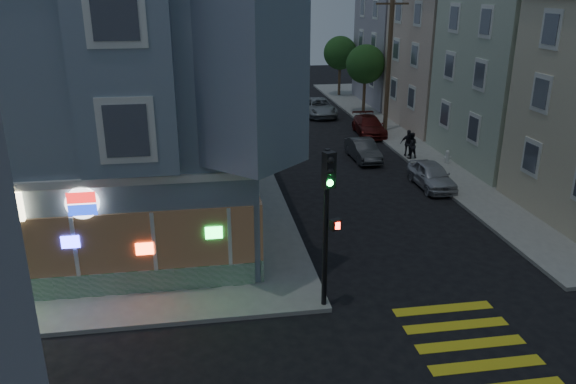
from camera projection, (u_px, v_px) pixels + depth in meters
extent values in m
plane|color=black|center=(241.00, 362.00, 15.19)|extent=(120.00, 120.00, 0.00)
cube|color=gray|center=(537.00, 129.00, 39.92)|extent=(24.00, 42.00, 0.15)
cube|color=slate|center=(66.00, 90.00, 22.56)|extent=(14.00, 14.00, 11.00)
cube|color=silver|center=(71.00, 130.00, 23.12)|extent=(14.30, 14.30, 0.25)
cube|color=#196B33|center=(41.00, 289.00, 17.77)|extent=(13.60, 0.12, 0.80)
cube|color=#382B1E|center=(35.00, 249.00, 17.29)|extent=(13.60, 0.10, 2.00)
cylinder|color=white|center=(82.00, 203.00, 16.95)|extent=(1.00, 0.12, 1.00)
cube|color=#A9B79F|center=(566.00, 67.00, 31.08)|extent=(12.00, 8.60, 10.50)
cube|color=beige|center=(486.00, 61.00, 39.69)|extent=(12.00, 8.60, 9.00)
cube|color=gray|center=(436.00, 39.00, 47.77)|extent=(12.00, 8.60, 10.50)
cylinder|color=#4C3826|center=(389.00, 65.00, 37.64)|extent=(0.30, 0.30, 9.00)
cube|color=#4C3826|center=(392.00, 4.00, 36.30)|extent=(2.20, 0.12, 0.12)
cylinder|color=#4C3826|center=(364.00, 92.00, 44.23)|extent=(0.24, 0.24, 3.20)
sphere|color=#1F4D1B|center=(365.00, 64.00, 43.47)|extent=(3.00, 3.00, 3.00)
cylinder|color=#4C3826|center=(339.00, 77.00, 51.65)|extent=(0.24, 0.24, 3.20)
sphere|color=#1F4D1B|center=(340.00, 53.00, 50.89)|extent=(3.00, 3.00, 3.00)
imported|color=black|center=(411.00, 145.00, 32.54)|extent=(0.85, 0.73, 1.52)
imported|color=black|center=(408.00, 143.00, 32.93)|extent=(0.98, 0.58, 1.57)
imported|color=#B9BAC1|center=(432.00, 175.00, 28.23)|extent=(1.55, 3.78, 1.28)
imported|color=#3A3C3F|center=(363.00, 150.00, 32.76)|extent=(1.38, 3.71, 1.21)
imported|color=#5B1714|center=(369.00, 126.00, 38.38)|extent=(2.02, 4.44, 1.26)
imported|color=#979DA0|center=(319.00, 107.00, 44.13)|extent=(2.25, 4.84, 1.34)
cylinder|color=black|center=(326.00, 230.00, 16.82)|extent=(0.16, 0.16, 5.06)
cube|color=black|center=(329.00, 170.00, 15.93)|extent=(0.40, 0.38, 1.06)
sphere|color=black|center=(331.00, 160.00, 15.67)|extent=(0.20, 0.20, 0.20)
sphere|color=black|center=(330.00, 172.00, 15.78)|extent=(0.20, 0.20, 0.20)
sphere|color=#19F23F|center=(330.00, 183.00, 15.90)|extent=(0.20, 0.20, 0.20)
cube|color=black|center=(335.00, 224.00, 16.60)|extent=(0.38, 0.31, 0.32)
cube|color=#FF2614|center=(336.00, 226.00, 16.50)|extent=(0.22, 0.02, 0.22)
cylinder|color=silver|center=(447.00, 158.00, 31.76)|extent=(0.23, 0.23, 0.58)
sphere|color=silver|center=(448.00, 152.00, 31.64)|extent=(0.25, 0.25, 0.25)
cylinder|color=silver|center=(447.00, 157.00, 31.74)|extent=(0.44, 0.12, 0.12)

